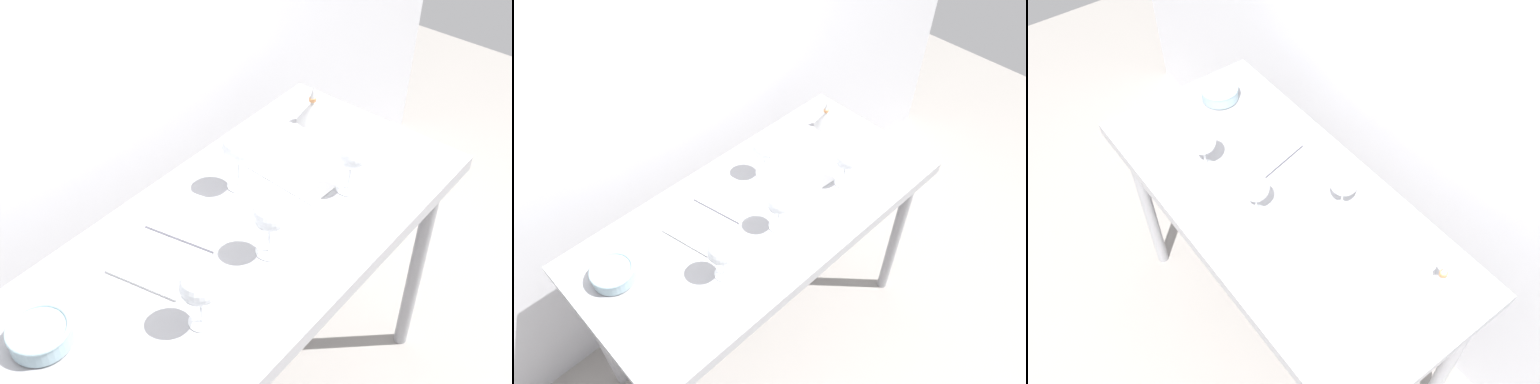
# 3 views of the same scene
# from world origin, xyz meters

# --- Properties ---
(back_wall) EXTENTS (3.80, 0.04, 2.60)m
(back_wall) POSITION_xyz_m (0.00, 0.49, 1.30)
(back_wall) COLOR #BBBBC0
(back_wall) RESTS_ON ground_plane
(steel_counter) EXTENTS (1.40, 0.65, 0.90)m
(steel_counter) POSITION_xyz_m (0.00, -0.01, 0.79)
(steel_counter) COLOR #96969B
(steel_counter) RESTS_ON ground_plane
(wine_glass_near_left) EXTENTS (0.09, 0.09, 0.17)m
(wine_glass_near_left) POSITION_xyz_m (-0.27, -0.13, 1.02)
(wine_glass_near_left) COLOR white
(wine_glass_near_left) RESTS_ON steel_counter
(wine_glass_near_center) EXTENTS (0.09, 0.09, 0.17)m
(wine_glass_near_center) POSITION_xyz_m (-0.00, -0.11, 1.02)
(wine_glass_near_center) COLOR white
(wine_glass_near_center) RESTS_ON steel_counter
(wine_glass_far_right) EXTENTS (0.09, 0.09, 0.18)m
(wine_glass_far_right) POSITION_xyz_m (0.15, 0.12, 1.03)
(wine_glass_far_right) COLOR white
(wine_glass_far_right) RESTS_ON steel_counter
(wine_glass_near_right) EXTENTS (0.08, 0.08, 0.16)m
(wine_glass_near_right) POSITION_xyz_m (0.34, -0.12, 1.02)
(wine_glass_near_right) COLOR white
(wine_glass_near_right) RESTS_ON steel_counter
(open_notebook) EXTENTS (0.39, 0.28, 0.01)m
(open_notebook) POSITION_xyz_m (-0.12, 0.10, 0.90)
(open_notebook) COLOR silver
(open_notebook) RESTS_ON steel_counter
(tasting_sheet_upper) EXTENTS (0.18, 0.28, 0.00)m
(tasting_sheet_upper) POSITION_xyz_m (0.30, 0.05, 0.90)
(tasting_sheet_upper) COLOR white
(tasting_sheet_upper) RESTS_ON steel_counter
(tasting_bowl) EXTENTS (0.15, 0.15, 0.06)m
(tasting_bowl) POSITION_xyz_m (-0.55, 0.11, 0.93)
(tasting_bowl) COLOR #4C4C4C
(tasting_bowl) RESTS_ON steel_counter
(decanter_funnel) EXTENTS (0.10, 0.10, 0.13)m
(decanter_funnel) POSITION_xyz_m (0.54, 0.16, 0.94)
(decanter_funnel) COLOR #B9B9B9
(decanter_funnel) RESTS_ON steel_counter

